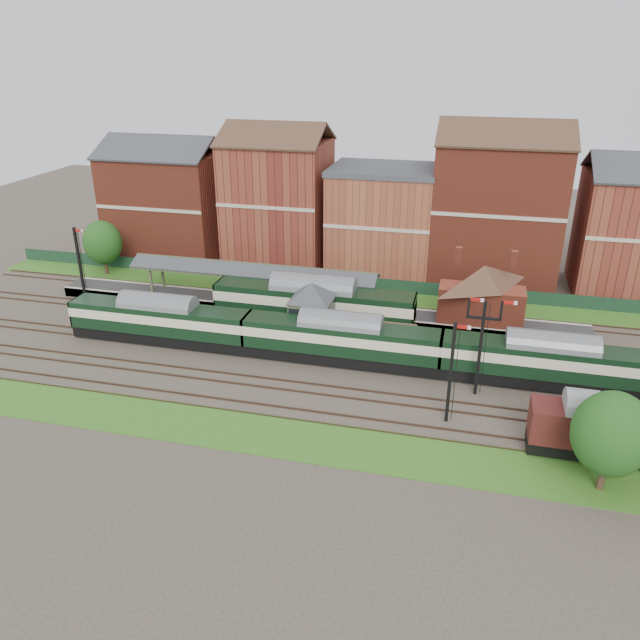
% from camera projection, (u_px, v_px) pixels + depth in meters
% --- Properties ---
extents(ground, '(160.00, 160.00, 0.00)m').
position_uv_depth(ground, '(336.00, 362.00, 54.71)').
color(ground, '#473D33').
rests_on(ground, ground).
extents(grass_back, '(90.00, 4.50, 0.06)m').
position_uv_depth(grass_back, '(367.00, 296.00, 68.87)').
color(grass_back, '#2D6619').
rests_on(grass_back, ground).
extents(grass_front, '(90.00, 5.00, 0.06)m').
position_uv_depth(grass_front, '(298.00, 439.00, 44.06)').
color(grass_front, '#2D6619').
rests_on(grass_front, ground).
extents(fence, '(90.00, 0.12, 1.50)m').
position_uv_depth(fence, '(371.00, 284.00, 70.35)').
color(fence, '#193823').
rests_on(fence, ground).
extents(platform, '(55.00, 3.40, 1.00)m').
position_uv_depth(platform, '(309.00, 310.00, 64.25)').
color(platform, '#2D2D2D').
rests_on(platform, ground).
extents(signal_box, '(5.40, 5.40, 6.00)m').
position_uv_depth(signal_box, '(312.00, 312.00, 56.95)').
color(signal_box, '#647553').
rests_on(signal_box, ground).
extents(brick_hut, '(3.20, 2.64, 2.94)m').
position_uv_depth(brick_hut, '(398.00, 340.00, 56.00)').
color(brick_hut, maroon).
rests_on(brick_hut, ground).
extents(station_building, '(8.10, 8.10, 5.90)m').
position_uv_depth(station_building, '(482.00, 293.00, 59.08)').
color(station_building, '#973A26').
rests_on(station_building, platform).
extents(canopy, '(26.00, 3.89, 4.08)m').
position_uv_depth(canopy, '(252.00, 267.00, 63.91)').
color(canopy, '#434C30').
rests_on(canopy, platform).
extents(semaphore_bracket, '(3.60, 0.25, 8.18)m').
position_uv_depth(semaphore_bracket, '(481.00, 342.00, 47.94)').
color(semaphore_bracket, black).
rests_on(semaphore_bracket, ground).
extents(semaphore_platform_end, '(1.23, 0.25, 8.00)m').
position_uv_depth(semaphore_platform_end, '(80.00, 262.00, 66.74)').
color(semaphore_platform_end, black).
rests_on(semaphore_platform_end, ground).
extents(semaphore_siding, '(1.23, 0.25, 8.00)m').
position_uv_depth(semaphore_siding, '(451.00, 371.00, 44.60)').
color(semaphore_siding, black).
rests_on(semaphore_siding, ground).
extents(town_backdrop, '(69.00, 10.00, 16.00)m').
position_uv_depth(town_backdrop, '(381.00, 214.00, 74.05)').
color(town_backdrop, '#973A26').
rests_on(town_backdrop, ground).
extents(dmu_train, '(51.33, 2.70, 3.94)m').
position_uv_depth(dmu_train, '(341.00, 339.00, 53.67)').
color(dmu_train, black).
rests_on(dmu_train, ground).
extents(platform_railcar, '(19.55, 3.08, 4.50)m').
position_uv_depth(platform_railcar, '(314.00, 303.00, 60.21)').
color(platform_railcar, black).
rests_on(platform_railcar, ground).
extents(goods_van_a, '(6.17, 2.67, 3.74)m').
position_uv_depth(goods_van_a, '(577.00, 427.00, 41.75)').
color(goods_van_a, black).
rests_on(goods_van_a, ground).
extents(tree_far, '(4.70, 4.70, 6.86)m').
position_uv_depth(tree_far, '(611.00, 434.00, 37.48)').
color(tree_far, '#382619').
rests_on(tree_far, ground).
extents(tree_back, '(4.51, 4.51, 6.59)m').
position_uv_depth(tree_back, '(103.00, 242.00, 73.94)').
color(tree_back, '#382619').
rests_on(tree_back, ground).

